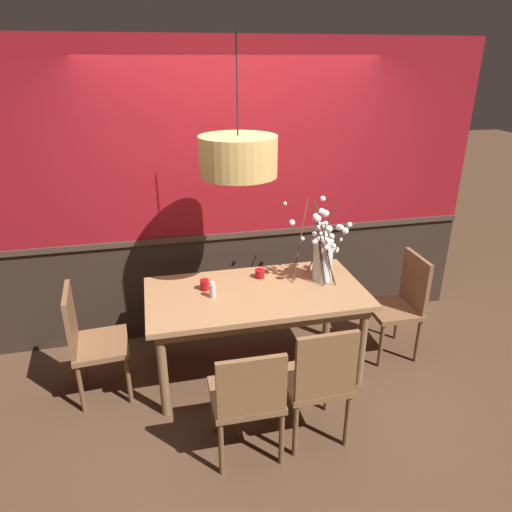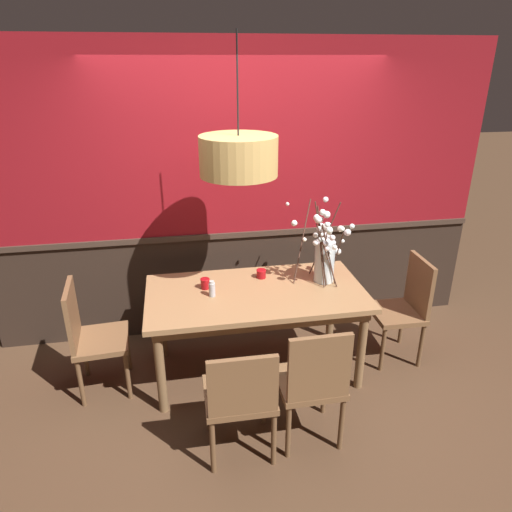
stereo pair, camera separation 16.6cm
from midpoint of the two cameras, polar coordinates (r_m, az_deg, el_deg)
name	(u,v)px [view 1 (the left image)]	position (r m, az deg, el deg)	size (l,w,h in m)	color
ground_plane	(256,369)	(4.12, -1.19, -13.79)	(24.00, 24.00, 0.00)	#4C3321
back_wall	(236,197)	(4.24, -3.62, 7.29)	(4.52, 0.14, 2.65)	#2D2119
dining_table	(256,300)	(3.75, -1.27, -5.50)	(1.74, 0.91, 0.76)	#997047
chair_near_side_right	(318,379)	(3.20, 6.16, -14.78)	(0.43, 0.43, 0.93)	brown
chair_near_side_left	(248,396)	(3.09, -2.63, -16.83)	(0.46, 0.44, 0.87)	brown
chair_head_east_end	(401,301)	(4.25, 16.39, -5.33)	(0.42, 0.44, 0.94)	brown
chair_head_west_end	(89,338)	(3.82, -21.03, -9.40)	(0.44, 0.48, 0.93)	brown
vase_with_blossoms	(323,254)	(3.83, 7.00, 0.18)	(0.52, 0.51, 0.70)	silver
candle_holder_nearer_center	(260,274)	(3.91, -0.75, -2.18)	(0.08, 0.08, 0.07)	#9E0F14
candle_holder_nearer_edge	(205,285)	(3.74, -7.60, -3.53)	(0.08, 0.08, 0.09)	#9E0F14
condiment_bottle	(212,290)	(3.62, -6.69, -4.20)	(0.05, 0.05, 0.13)	#ADADB2
pendant_lamp	(238,156)	(3.41, -3.64, 12.14)	(0.57, 0.57, 0.97)	tan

